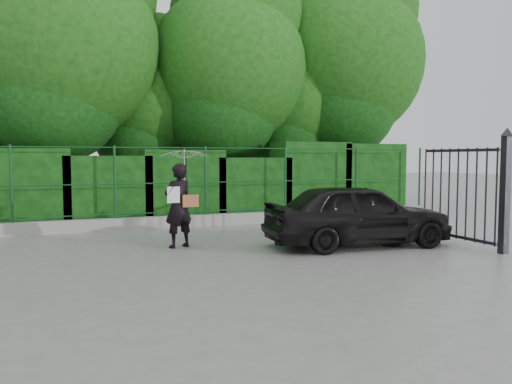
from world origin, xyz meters
name	(u,v)px	position (x,y,z in m)	size (l,w,h in m)	color
ground	(252,259)	(0.00, 0.00, 0.00)	(80.00, 80.00, 0.00)	gray
kerb	(191,221)	(0.00, 4.50, 0.15)	(14.00, 0.25, 0.30)	#9E9E99
fence	(199,181)	(0.22, 4.50, 1.20)	(14.13, 0.06, 1.80)	#113F1B
hedge	(186,185)	(0.10, 5.50, 1.03)	(14.20, 1.20, 2.26)	black
trees	(200,70)	(1.14, 7.74, 4.62)	(17.10, 6.15, 8.08)	black
gate	(485,189)	(4.60, -0.72, 1.19)	(0.22, 2.33, 2.36)	black
woman	(183,182)	(-0.85, 1.67, 1.31)	(1.00, 1.00, 1.99)	black
car	(357,214)	(2.50, 0.51, 0.65)	(1.53, 3.81, 1.30)	black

